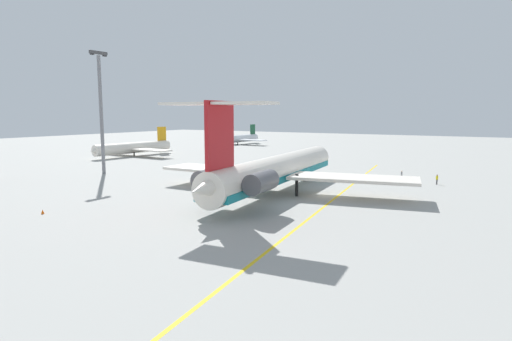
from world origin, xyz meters
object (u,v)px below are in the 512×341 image
object	(u,v)px
airliner_far_right	(237,139)
ground_crew_near_tail	(437,178)
safety_cone_nose	(43,212)
light_mast	(101,107)
ground_crew_near_nose	(402,174)
main_jetliner	(275,170)
airliner_mid_right	(132,148)

from	to	relation	value
airliner_far_right	ground_crew_near_tail	world-z (taller)	airliner_far_right
safety_cone_nose	light_mast	size ratio (longest dim) A/B	0.02
airliner_far_right	ground_crew_near_tail	xyz separation A→B (m)	(-61.63, -82.09, -1.17)
airliner_far_right	light_mast	world-z (taller)	light_mast
ground_crew_near_nose	main_jetliner	bearing A→B (deg)	-170.70
airliner_mid_right	airliner_far_right	size ratio (longest dim) A/B	1.06
ground_crew_near_nose	safety_cone_nose	world-z (taller)	ground_crew_near_nose
airliner_mid_right	ground_crew_near_nose	xyz separation A→B (m)	(-5.11, -75.89, -1.34)
airliner_far_right	ground_crew_near_tail	distance (m)	102.66
ground_crew_near_tail	airliner_mid_right	bearing A→B (deg)	111.26
light_mast	ground_crew_near_tail	bearing A→B (deg)	-71.47
safety_cone_nose	airliner_mid_right	bearing A→B (deg)	38.59
ground_crew_near_tail	light_mast	bearing A→B (deg)	135.16
ground_crew_near_nose	ground_crew_near_tail	bearing A→B (deg)	-74.70
ground_crew_near_tail	safety_cone_nose	world-z (taller)	ground_crew_near_tail
light_mast	ground_crew_near_nose	bearing A→B (deg)	-67.02
ground_crew_near_nose	safety_cone_nose	size ratio (longest dim) A/B	3.00
main_jetliner	safety_cone_nose	bearing A→B (deg)	139.13
main_jetliner	airliner_far_right	bearing A→B (deg)	30.96
ground_crew_near_nose	light_mast	world-z (taller)	light_mast
safety_cone_nose	light_mast	xyz separation A→B (m)	(27.71, 22.48, 13.08)
ground_crew_near_tail	light_mast	size ratio (longest dim) A/B	0.07
ground_crew_near_tail	light_mast	world-z (taller)	light_mast
main_jetliner	airliner_far_right	xyz separation A→B (m)	(83.76, 62.37, -1.44)
safety_cone_nose	ground_crew_near_tail	bearing A→B (deg)	-38.33
airliner_mid_right	ground_crew_near_tail	size ratio (longest dim) A/B	15.69
ground_crew_near_nose	airliner_far_right	bearing A→B (deg)	89.51
main_jetliner	ground_crew_near_tail	world-z (taller)	main_jetliner
airliner_mid_right	safety_cone_nose	size ratio (longest dim) A/B	49.29
airliner_mid_right	ground_crew_near_tail	world-z (taller)	airliner_mid_right
airliner_far_right	ground_crew_near_nose	distance (m)	95.93
main_jetliner	airliner_mid_right	xyz separation A→B (m)	(29.87, 62.63, -1.31)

